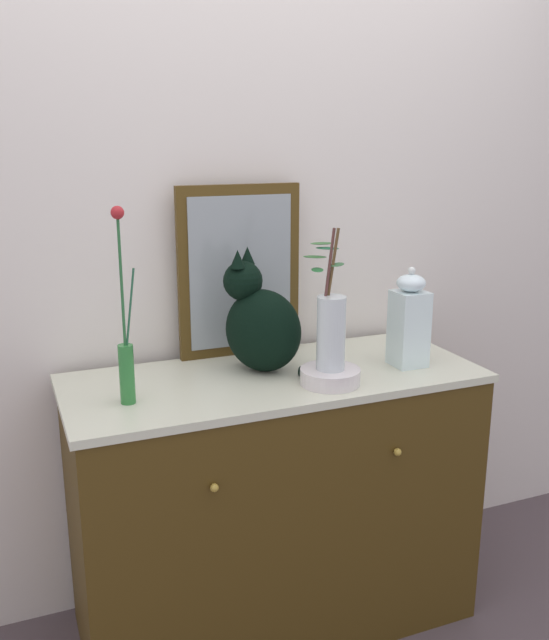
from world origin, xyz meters
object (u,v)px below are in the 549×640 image
(vase_slim_green, at_px, (126,350))
(mirror_leaning, at_px, (240,272))
(sideboard, at_px, (275,501))
(bowl_porcelain, at_px, (330,376))
(cat_sitting, at_px, (261,323))
(vase_glass_clear, at_px, (331,329))
(jar_lidded_porcelain, at_px, (409,321))

(vase_slim_green, bearing_deg, mirror_leaning, 34.90)
(sideboard, relative_size, bowl_porcelain, 7.14)
(cat_sitting, distance_m, bowl_porcelain, 0.28)
(mirror_leaning, distance_m, vase_glass_clear, 0.43)
(vase_slim_green, distance_m, vase_glass_clear, 0.61)
(sideboard, bearing_deg, vase_slim_green, -172.29)
(mirror_leaning, xyz_separation_m, jar_lidded_porcelain, (0.47, -0.33, -0.14))
(mirror_leaning, height_order, vase_glass_clear, mirror_leaning)
(mirror_leaning, distance_m, cat_sitting, 0.23)
(bowl_porcelain, distance_m, vase_glass_clear, 0.15)
(jar_lidded_porcelain, bearing_deg, sideboard, 170.22)
(mirror_leaning, distance_m, vase_slim_green, 0.56)
(cat_sitting, height_order, vase_glass_clear, vase_glass_clear)
(vase_glass_clear, height_order, jar_lidded_porcelain, vase_glass_clear)
(sideboard, bearing_deg, mirror_leaning, 95.77)
(vase_slim_green, relative_size, vase_glass_clear, 1.30)
(sideboard, bearing_deg, jar_lidded_porcelain, -9.78)
(mirror_leaning, relative_size, vase_glass_clear, 1.36)
(vase_slim_green, relative_size, jar_lidded_porcelain, 1.69)
(vase_slim_green, distance_m, bowl_porcelain, 0.62)
(sideboard, distance_m, jar_lidded_porcelain, 0.75)
(vase_slim_green, height_order, jar_lidded_porcelain, vase_slim_green)
(cat_sitting, bearing_deg, mirror_leaning, 90.08)
(vase_slim_green, bearing_deg, cat_sitting, 14.98)
(vase_glass_clear, bearing_deg, vase_slim_green, 172.94)
(vase_slim_green, bearing_deg, sideboard, 7.71)
(cat_sitting, xyz_separation_m, jar_lidded_porcelain, (0.47, -0.13, -0.01))
(sideboard, distance_m, vase_slim_green, 0.77)
(sideboard, relative_size, vase_slim_green, 2.38)
(mirror_leaning, xyz_separation_m, vase_glass_clear, (0.15, -0.39, -0.12))
(sideboard, relative_size, cat_sitting, 3.35)
(sideboard, xyz_separation_m, cat_sitting, (-0.02, 0.06, 0.61))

